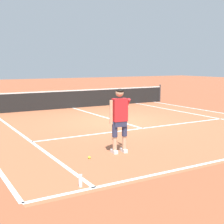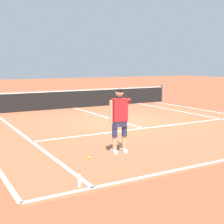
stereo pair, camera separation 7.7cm
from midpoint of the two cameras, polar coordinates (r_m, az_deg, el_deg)
ground_plane at (r=13.20m, az=1.31°, el=-1.64°), size 80.00×80.00×0.00m
court_inner_surface at (r=12.66m, az=2.84°, el=-2.08°), size 10.98×10.98×0.00m
line_service at (r=11.75m, az=5.75°, el=-2.94°), size 8.23×0.10×0.01m
line_centre_service at (r=14.43m, az=-1.63°, el=-0.75°), size 0.10×6.40×0.01m
line_singles_left at (r=11.04m, az=-15.52°, el=-3.96°), size 0.10×10.58×0.01m
line_singles_right at (r=15.24m, az=16.00°, el=-0.58°), size 0.10×10.58×0.01m
line_doubles_right at (r=16.24m, az=19.39°, el=-0.19°), size 0.10×10.58×0.01m
tennis_net at (r=17.23m, az=-6.66°, el=2.37°), size 11.96×0.08×1.07m
tennis_player at (r=8.34m, az=1.60°, el=-0.74°), size 0.74×1.09×1.71m
tennis_ball_near_feet at (r=8.04m, az=-3.85°, el=-8.12°), size 0.07×0.07×0.07m
water_bottle at (r=6.27m, az=-5.54°, el=-12.14°), size 0.07×0.07×0.25m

